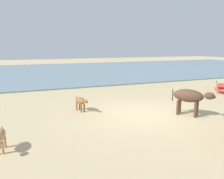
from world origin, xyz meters
TOP-DOWN VIEW (x-y plane):
  - ground at (0.00, 0.00)m, footprint 80.00×80.00m
  - sea_water at (0.00, 16.35)m, footprint 60.00×20.00m
  - cow_adult_dark at (1.51, -0.77)m, footprint 1.18×1.44m
  - calf_near_tan at (-5.08, -1.47)m, footprint 0.30×0.91m
  - calf_far_brown at (-2.31, 1.34)m, footprint 0.44×0.91m

SIDE VIEW (x-z plane):
  - ground at x=0.00m, z-range 0.00..0.00m
  - sea_water at x=0.00m, z-range 0.00..0.08m
  - calf_near_tan at x=-5.08m, z-range 0.13..0.71m
  - calf_far_brown at x=-2.31m, z-range 0.13..0.73m
  - cow_adult_dark at x=1.51m, z-range 0.23..1.27m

